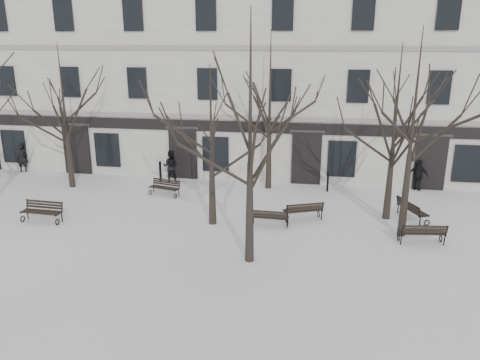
% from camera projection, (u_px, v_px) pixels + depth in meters
% --- Properties ---
extents(ground, '(100.00, 100.00, 0.00)m').
position_uv_depth(ground, '(214.00, 236.00, 19.15)').
color(ground, white).
rests_on(ground, ground).
extents(building, '(40.40, 10.20, 11.40)m').
position_uv_depth(building, '(256.00, 75.00, 29.79)').
color(building, silver).
rests_on(building, ground).
extents(tree_1, '(4.78, 4.78, 6.83)m').
position_uv_depth(tree_1, '(211.00, 127.00, 19.27)').
color(tree_1, black).
rests_on(tree_1, ground).
extents(tree_2, '(6.14, 6.14, 8.77)m').
position_uv_depth(tree_2, '(250.00, 111.00, 15.50)').
color(tree_2, black).
rests_on(tree_2, ground).
extents(tree_3, '(5.77, 5.77, 8.24)m').
position_uv_depth(tree_3, '(414.00, 110.00, 17.82)').
color(tree_3, black).
rests_on(tree_3, ground).
extents(tree_4, '(5.32, 5.32, 7.60)m').
position_uv_depth(tree_4, '(63.00, 99.00, 24.21)').
color(tree_4, black).
rests_on(tree_4, ground).
extents(tree_5, '(5.75, 5.75, 8.22)m').
position_uv_depth(tree_5, '(270.00, 92.00, 23.89)').
color(tree_5, black).
rests_on(tree_5, ground).
extents(tree_6, '(5.35, 5.35, 7.64)m').
position_uv_depth(tree_6, '(396.00, 113.00, 19.70)').
color(tree_6, black).
rests_on(tree_6, ground).
extents(bench_0, '(1.85, 0.76, 0.91)m').
position_uv_depth(bench_0, '(42.00, 211.00, 20.60)').
color(bench_0, black).
rests_on(bench_0, ground).
extents(bench_1, '(1.61, 0.63, 0.80)m').
position_uv_depth(bench_1, '(270.00, 217.00, 20.05)').
color(bench_1, black).
rests_on(bench_1, ground).
extents(bench_2, '(1.82, 0.83, 0.89)m').
position_uv_depth(bench_2, '(422.00, 233.00, 18.33)').
color(bench_2, black).
rests_on(bench_2, ground).
extents(bench_3, '(1.69, 0.96, 0.81)m').
position_uv_depth(bench_3, '(165.00, 187.00, 24.07)').
color(bench_3, black).
rests_on(bench_3, ground).
extents(bench_4, '(1.83, 1.21, 0.88)m').
position_uv_depth(bench_4, '(303.00, 210.00, 20.74)').
color(bench_4, black).
rests_on(bench_4, ground).
extents(bench_5, '(1.27, 1.85, 0.89)m').
position_uv_depth(bench_5, '(411.00, 209.00, 20.84)').
color(bench_5, black).
rests_on(bench_5, ground).
extents(bollard_a, '(0.16, 0.16, 1.22)m').
position_uv_depth(bollard_a, '(160.00, 171.00, 26.18)').
color(bollard_a, black).
rests_on(bollard_a, ground).
extents(bollard_b, '(0.13, 0.13, 1.04)m').
position_uv_depth(bollard_b, '(328.00, 181.00, 24.62)').
color(bollard_b, black).
rests_on(bollard_b, ground).
extents(pedestrian_a, '(0.71, 0.56, 1.73)m').
position_uv_depth(pedestrian_a, '(24.00, 172.00, 28.46)').
color(pedestrian_a, black).
rests_on(pedestrian_a, ground).
extents(pedestrian_b, '(0.92, 0.73, 1.84)m').
position_uv_depth(pedestrian_b, '(172.00, 182.00, 26.44)').
color(pedestrian_b, black).
rests_on(pedestrian_b, ground).
extents(pedestrian_c, '(1.06, 0.78, 1.68)m').
position_uv_depth(pedestrian_c, '(417.00, 190.00, 24.96)').
color(pedestrian_c, black).
rests_on(pedestrian_c, ground).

